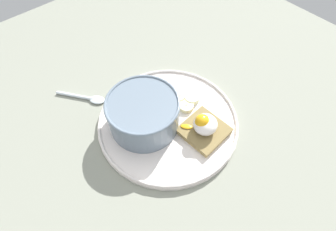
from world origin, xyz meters
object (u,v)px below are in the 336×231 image
Objects in this scene: poached_egg at (204,124)px; banana_slice_left at (192,98)px; oatmeal_bowl at (143,113)px; banana_slice_back at (179,97)px; toast_slice at (204,131)px; banana_slice_front at (187,107)px; spoon at (87,98)px.

poached_egg reaches higher than banana_slice_left.
oatmeal_bowl reaches higher than banana_slice_back.
toast_slice is 7.14cm from banana_slice_front.
banana_slice_back is (-2.32, -9.69, -2.53)cm from poached_egg.
toast_slice and banana_slice_left have the same top height.
oatmeal_bowl is at bearing -10.11° from banana_slice_left.
banana_slice_left is at bearing 135.12° from banana_slice_back.
poached_egg is 9.19cm from banana_slice_left.
spoon is (15.54, -14.86, -1.29)cm from banana_slice_back.
poached_egg is 0.62× the size of spoon.
spoon is at bearing -69.28° from oatmeal_bowl.
toast_slice is 28.11cm from spoon.
oatmeal_bowl is 12.45cm from poached_egg.
banana_slice_left is at bearing 169.89° from oatmeal_bowl.
banana_slice_front is 2.64cm from banana_slice_left.
oatmeal_bowl is 4.22× the size of banana_slice_back.
banana_slice_front is 1.02× the size of banana_slice_left.
toast_slice is 1.98× the size of banana_slice_left.
spoon is (13.22, -24.54, -3.82)cm from poached_egg.
banana_slice_left is 1.31× the size of banana_slice_back.
oatmeal_bowl is 3.23× the size of banana_slice_left.
oatmeal_bowl reaches higher than toast_slice.
toast_slice is 8.89cm from banana_slice_left.
banana_slice_front is (-1.86, -6.77, -2.66)cm from poached_egg.
banana_slice_back reaches higher than banana_slice_front.
poached_egg reaches higher than banana_slice_back.
toast_slice is 0.86× the size of spoon.
banana_slice_back is (2.02, -2.01, 0.04)cm from banana_slice_left.
poached_egg reaches higher than toast_slice.
banana_slice_left is 0.44× the size of spoon.
banana_slice_left is at bearing -119.49° from poached_egg.
poached_egg is at bearing 127.94° from oatmeal_bowl.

